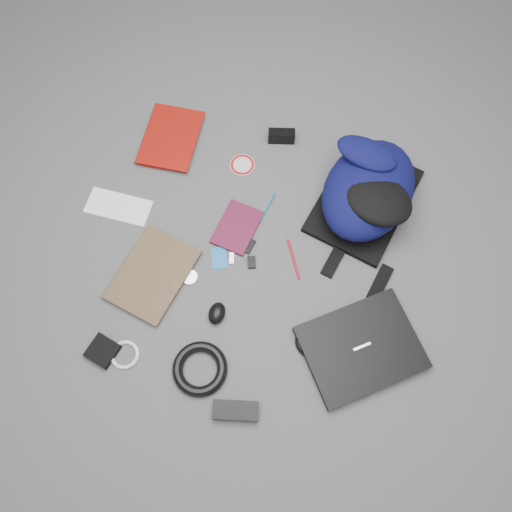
# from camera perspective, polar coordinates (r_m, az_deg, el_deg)

# --- Properties ---
(ground) EXTENTS (4.00, 4.00, 0.00)m
(ground) POSITION_cam_1_polar(r_m,az_deg,el_deg) (1.71, 0.00, -0.24)
(ground) COLOR #4F4F51
(ground) RESTS_ON ground
(backpack) EXTENTS (0.45, 0.53, 0.19)m
(backpack) POSITION_cam_1_polar(r_m,az_deg,el_deg) (1.75, 12.74, 7.41)
(backpack) COLOR black
(backpack) RESTS_ON ground
(laptop) EXTENTS (0.44, 0.42, 0.04)m
(laptop) POSITION_cam_1_polar(r_m,az_deg,el_deg) (1.64, 11.90, -10.20)
(laptop) COLOR black
(laptop) RESTS_ON ground
(textbook_red) EXTENTS (0.21, 0.28, 0.03)m
(textbook_red) POSITION_cam_1_polar(r_m,az_deg,el_deg) (1.97, -12.58, 13.53)
(textbook_red) COLOR maroon
(textbook_red) RESTS_ON ground
(comic_book) EXTENTS (0.30, 0.35, 0.02)m
(comic_book) POSITION_cam_1_polar(r_m,az_deg,el_deg) (1.75, -14.68, -0.49)
(comic_book) COLOR #A67B0B
(comic_book) RESTS_ON ground
(envelope) EXTENTS (0.24, 0.13, 0.00)m
(envelope) POSITION_cam_1_polar(r_m,az_deg,el_deg) (1.85, -15.45, 5.47)
(envelope) COLOR white
(envelope) RESTS_ON ground
(dvd_case) EXTENTS (0.17, 0.21, 0.01)m
(dvd_case) POSITION_cam_1_polar(r_m,az_deg,el_deg) (1.74, -2.18, 3.29)
(dvd_case) COLOR #440D23
(dvd_case) RESTS_ON ground
(compact_camera) EXTENTS (0.10, 0.05, 0.06)m
(compact_camera) POSITION_cam_1_polar(r_m,az_deg,el_deg) (1.91, 2.94, 13.52)
(compact_camera) COLOR black
(compact_camera) RESTS_ON ground
(sticker_disc) EXTENTS (0.11, 0.11, 0.00)m
(sticker_disc) POSITION_cam_1_polar(r_m,az_deg,el_deg) (1.87, -1.56, 10.37)
(sticker_disc) COLOR silver
(sticker_disc) RESTS_ON ground
(pen_teal) EXTENTS (0.04, 0.12, 0.01)m
(pen_teal) POSITION_cam_1_polar(r_m,az_deg,el_deg) (1.78, 1.31, 5.52)
(pen_teal) COLOR #0B6969
(pen_teal) RESTS_ON ground
(pen_red) EXTENTS (0.07, 0.14, 0.01)m
(pen_red) POSITION_cam_1_polar(r_m,az_deg,el_deg) (1.70, 4.31, -0.34)
(pen_red) COLOR #B40D1D
(pen_red) RESTS_ON ground
(id_badge) EXTENTS (0.07, 0.09, 0.00)m
(id_badge) POSITION_cam_1_polar(r_m,az_deg,el_deg) (1.71, -4.25, -0.22)
(id_badge) COLOR blue
(id_badge) RESTS_ON ground
(usb_black) EXTENTS (0.04, 0.06, 0.01)m
(usb_black) POSITION_cam_1_polar(r_m,az_deg,el_deg) (1.72, -0.68, 1.09)
(usb_black) COLOR black
(usb_black) RESTS_ON ground
(usb_silver) EXTENTS (0.02, 0.04, 0.01)m
(usb_silver) POSITION_cam_1_polar(r_m,az_deg,el_deg) (1.70, -2.80, -0.26)
(usb_silver) COLOR silver
(usb_silver) RESTS_ON ground
(key_fob) EXTENTS (0.03, 0.05, 0.01)m
(key_fob) POSITION_cam_1_polar(r_m,az_deg,el_deg) (1.69, -0.51, -0.73)
(key_fob) COLOR black
(key_fob) RESTS_ON ground
(mouse) EXTENTS (0.06, 0.08, 0.04)m
(mouse) POSITION_cam_1_polar(r_m,az_deg,el_deg) (1.63, -4.50, -6.54)
(mouse) COLOR black
(mouse) RESTS_ON ground
(headphone_left) EXTENTS (0.07, 0.07, 0.01)m
(headphone_left) POSITION_cam_1_polar(r_m,az_deg,el_deg) (1.69, -7.57, -2.44)
(headphone_left) COLOR silver
(headphone_left) RESTS_ON ground
(headphone_right) EXTENTS (0.05, 0.05, 0.01)m
(headphone_right) POSITION_cam_1_polar(r_m,az_deg,el_deg) (1.65, -4.39, -6.36)
(headphone_right) COLOR #B4B3B6
(headphone_right) RESTS_ON ground
(cable_coil) EXTENTS (0.13, 0.13, 0.02)m
(cable_coil) POSITION_cam_1_polar(r_m,az_deg,el_deg) (1.62, 6.47, -9.62)
(cable_coil) COLOR black
(cable_coil) RESTS_ON ground
(power_brick) EXTENTS (0.14, 0.07, 0.03)m
(power_brick) POSITION_cam_1_polar(r_m,az_deg,el_deg) (1.58, -2.34, -17.23)
(power_brick) COLOR black
(power_brick) RESTS_ON ground
(power_cord_coil) EXTENTS (0.18, 0.18, 0.03)m
(power_cord_coil) POSITION_cam_1_polar(r_m,az_deg,el_deg) (1.60, -6.42, -12.68)
(power_cord_coil) COLOR black
(power_cord_coil) RESTS_ON ground
(pouch) EXTENTS (0.11, 0.11, 0.02)m
(pouch) POSITION_cam_1_polar(r_m,az_deg,el_deg) (1.68, -17.12, -10.32)
(pouch) COLOR black
(pouch) RESTS_ON ground
(white_cable_coil) EXTENTS (0.11, 0.11, 0.01)m
(white_cable_coil) POSITION_cam_1_polar(r_m,az_deg,el_deg) (1.66, -14.77, -10.85)
(white_cable_coil) COLOR white
(white_cable_coil) RESTS_ON ground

